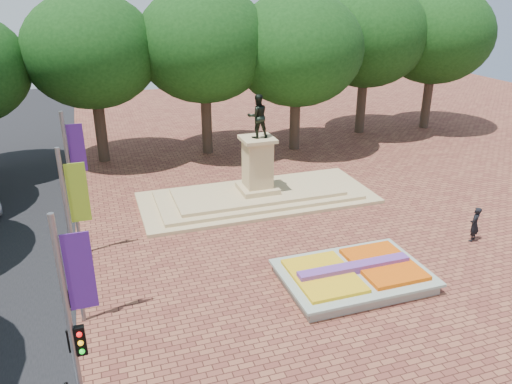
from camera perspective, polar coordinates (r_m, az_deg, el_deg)
ground at (r=23.66m, az=6.52°, el=-8.15°), size 90.00×90.00×0.00m
flower_bed at (r=22.39m, az=11.16°, el=-9.27°), size 6.30×4.30×0.91m
monument at (r=29.93m, az=0.17°, el=0.70°), size 14.00×6.00×6.40m
tree_row_back at (r=38.38m, az=-1.41°, el=14.54°), size 44.80×8.80×10.43m
banner_poles at (r=18.86m, az=-20.10°, el=-4.54°), size 0.88×11.17×7.00m
bollard_row at (r=20.41m, az=-20.61°, el=-13.41°), size 0.12×13.12×0.98m
pedestrian at (r=27.40m, az=23.71°, el=-3.40°), size 0.80×0.74×1.84m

